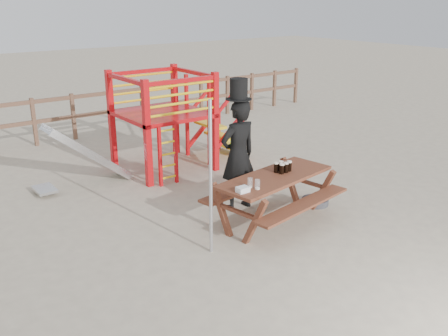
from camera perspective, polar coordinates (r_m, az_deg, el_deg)
The scene contains 10 objects.
ground at distance 8.16m, azimuth 4.89°, elevation -6.79°, with size 60.00×60.00×0.00m, color #B4A78C.
back_fence at distance 13.68m, azimuth -14.91°, elevation 6.53°, with size 15.09×0.09×1.20m.
playground_fort at distance 10.64m, azimuth -7.34°, elevation 5.43°, with size 4.71×1.84×2.10m.
picnic_table at distance 8.18m, azimuth 5.79°, elevation -2.84°, with size 2.29×1.75×0.81m.
man_with_hat at distance 8.51m, azimuth 1.62°, elevation 1.79°, with size 0.71×0.47×2.29m.
metal_pole at distance 6.95m, azimuth -1.54°, elevation -1.31°, with size 0.05×0.05×2.26m, color #B2B2B7.
parasol_base at distance 9.13m, azimuth 10.37°, elevation -3.77°, with size 0.48×0.48×0.20m.
paper_bag at distance 7.36m, azimuth 2.16°, elevation -2.47°, with size 0.18×0.14×0.08m, color white.
stout_pints at distance 8.23m, azimuth 6.74°, elevation 0.10°, with size 0.30×0.18×0.17m.
empty_glasses at distance 7.50m, azimuth 3.41°, elevation -1.83°, with size 0.12×0.20×0.15m.
Camera 1 is at (-4.93, -5.45, 3.54)m, focal length 40.00 mm.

